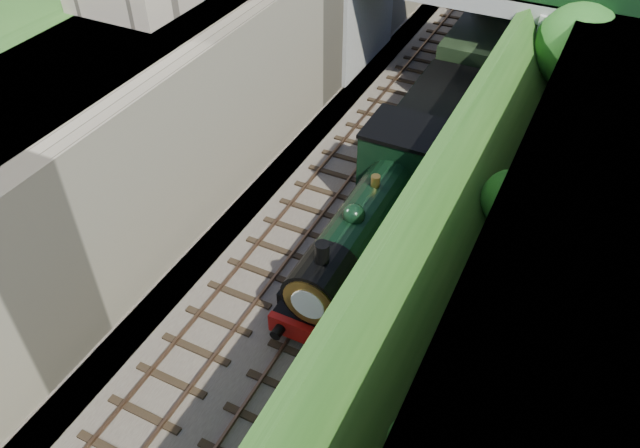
# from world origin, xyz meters

# --- Properties ---
(trackbed) EXTENTS (10.00, 90.00, 0.20)m
(trackbed) POSITION_xyz_m (0.00, 20.00, 0.10)
(trackbed) COLOR #473F38
(trackbed) RESTS_ON ground
(retaining_wall) EXTENTS (1.00, 90.00, 7.00)m
(retaining_wall) POSITION_xyz_m (-5.50, 20.00, 3.50)
(retaining_wall) COLOR #756B56
(retaining_wall) RESTS_ON ground
(street_plateau_left) EXTENTS (6.00, 90.00, 7.00)m
(street_plateau_left) POSITION_xyz_m (-9.00, 20.00, 3.50)
(street_plateau_left) COLOR #262628
(street_plateau_left) RESTS_ON ground
(embankment_slope) EXTENTS (4.49, 90.04, 6.36)m
(embankment_slope) POSITION_xyz_m (5.00, 20.13, 2.76)
(embankment_slope) COLOR #1E4714
(embankment_slope) RESTS_ON ground
(track_left) EXTENTS (2.50, 90.00, 0.20)m
(track_left) POSITION_xyz_m (-2.00, 20.00, 0.25)
(track_left) COLOR black
(track_left) RESTS_ON trackbed
(track_right) EXTENTS (2.50, 90.00, 0.20)m
(track_right) POSITION_xyz_m (1.20, 20.00, 0.25)
(track_right) COLOR black
(track_right) RESTS_ON trackbed
(road_bridge) EXTENTS (16.00, 6.40, 7.25)m
(road_bridge) POSITION_xyz_m (0.94, 24.00, 4.08)
(road_bridge) COLOR gray
(road_bridge) RESTS_ON ground
(tree) EXTENTS (3.60, 3.80, 6.60)m
(tree) POSITION_xyz_m (5.91, 20.83, 4.65)
(tree) COLOR black
(tree) RESTS_ON ground
(locomotive) EXTENTS (3.10, 10.22, 3.83)m
(locomotive) POSITION_xyz_m (1.20, 9.84, 1.89)
(locomotive) COLOR black
(locomotive) RESTS_ON trackbed
(tender) EXTENTS (2.70, 6.00, 3.05)m
(tender) POSITION_xyz_m (1.20, 17.20, 1.62)
(tender) COLOR black
(tender) RESTS_ON trackbed
(coach_front) EXTENTS (2.90, 18.00, 3.70)m
(coach_front) POSITION_xyz_m (1.20, 29.80, 2.05)
(coach_front) COLOR black
(coach_front) RESTS_ON trackbed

